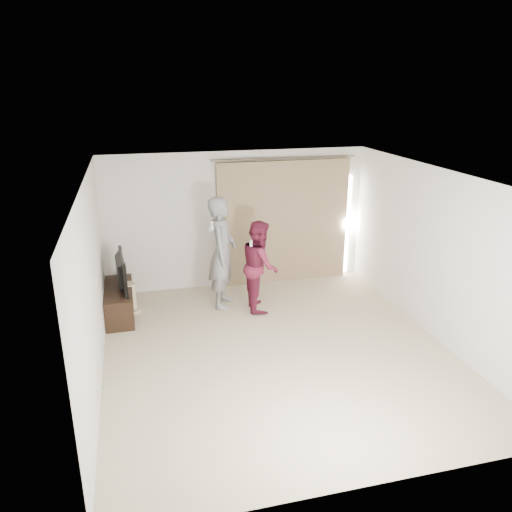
# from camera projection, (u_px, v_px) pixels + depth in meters

# --- Properties ---
(floor) EXTENTS (5.50, 5.50, 0.00)m
(floor) POSITION_uv_depth(u_px,v_px,m) (277.00, 351.00, 7.42)
(floor) COLOR tan
(floor) RESTS_ON ground
(wall_back) EXTENTS (5.00, 0.04, 2.60)m
(wall_back) POSITION_uv_depth(u_px,v_px,m) (237.00, 220.00, 9.51)
(wall_back) COLOR beige
(wall_back) RESTS_ON ground
(wall_left) EXTENTS (0.04, 5.50, 2.60)m
(wall_left) POSITION_uv_depth(u_px,v_px,m) (92.00, 286.00, 6.41)
(wall_left) COLOR beige
(wall_left) RESTS_ON ground
(ceiling) EXTENTS (5.00, 5.50, 0.01)m
(ceiling) POSITION_uv_depth(u_px,v_px,m) (280.00, 177.00, 6.56)
(ceiling) COLOR silver
(ceiling) RESTS_ON wall_back
(curtain) EXTENTS (2.80, 0.11, 2.46)m
(curtain) POSITION_uv_depth(u_px,v_px,m) (284.00, 222.00, 9.69)
(curtain) COLOR #977B5C
(curtain) RESTS_ON ground
(tv_console) EXTENTS (0.45, 1.30, 0.50)m
(tv_console) POSITION_uv_depth(u_px,v_px,m) (120.00, 302.00, 8.48)
(tv_console) COLOR black
(tv_console) RESTS_ON ground
(tv) EXTENTS (0.21, 1.03, 0.59)m
(tv) POSITION_uv_depth(u_px,v_px,m) (117.00, 272.00, 8.30)
(tv) COLOR black
(tv) RESTS_ON tv_console
(scratching_post) EXTENTS (0.39, 0.39, 0.53)m
(scratching_post) POSITION_uv_depth(u_px,v_px,m) (130.00, 300.00, 8.63)
(scratching_post) COLOR #C5B287
(scratching_post) RESTS_ON ground
(person_man) EXTENTS (0.70, 0.84, 1.97)m
(person_man) POSITION_uv_depth(u_px,v_px,m) (222.00, 253.00, 8.64)
(person_man) COLOR slate
(person_man) RESTS_ON ground
(person_woman) EXTENTS (0.67, 0.83, 1.59)m
(person_woman) POSITION_uv_depth(u_px,v_px,m) (260.00, 265.00, 8.59)
(person_woman) COLOR maroon
(person_woman) RESTS_ON ground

